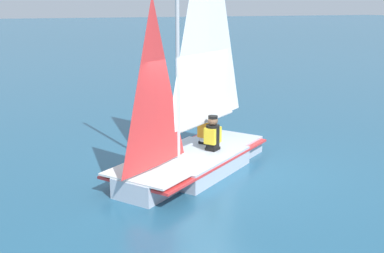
{
  "coord_description": "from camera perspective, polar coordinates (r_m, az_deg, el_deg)",
  "views": [
    {
      "loc": [
        4.08,
        8.98,
        3.49
      ],
      "look_at": [
        0.0,
        0.0,
        0.99
      ],
      "focal_mm": 45.0,
      "sensor_mm": 36.0,
      "label": 1
    }
  ],
  "objects": [
    {
      "name": "sailor_crew",
      "position": [
        11.06,
        1.67,
        -0.85
      ],
      "size": [
        0.43,
        0.42,
        1.16
      ],
      "rotation": [
        0.0,
        0.0,
        0.58
      ],
      "color": "black",
      "rests_on": "ground_plane"
    },
    {
      "name": "sailboat_main",
      "position": [
        10.26,
        0.17,
        -0.7
      ],
      "size": [
        4.34,
        3.62,
        6.04
      ],
      "rotation": [
        0.0,
        0.0,
        0.58
      ],
      "color": "#B2BCCC",
      "rests_on": "ground_plane"
    },
    {
      "name": "sailor_helm",
      "position": [
        10.55,
        2.47,
        -1.54
      ],
      "size": [
        0.43,
        0.42,
        1.16
      ],
      "rotation": [
        0.0,
        0.0,
        0.58
      ],
      "color": "black",
      "rests_on": "ground_plane"
    },
    {
      "name": "ground_plane",
      "position": [
        10.47,
        0.0,
        -5.28
      ],
      "size": [
        260.0,
        260.0,
        0.0
      ],
      "primitive_type": "plane",
      "color": "#235675"
    }
  ]
}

